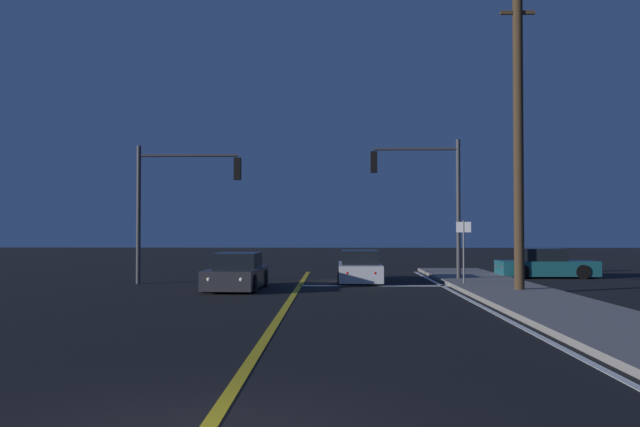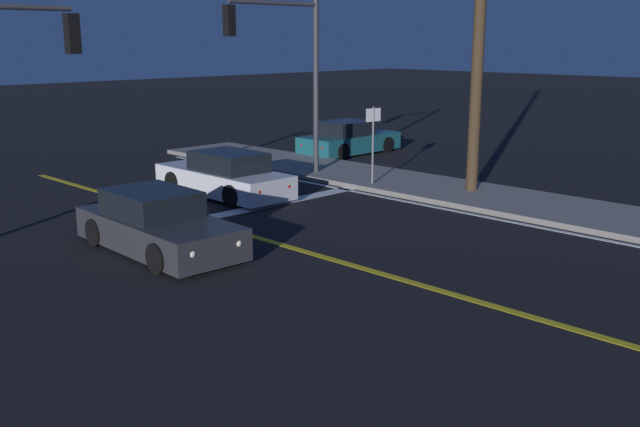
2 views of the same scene
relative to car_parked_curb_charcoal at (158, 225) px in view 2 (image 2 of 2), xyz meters
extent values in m
cube|color=gold|center=(2.23, -7.62, -0.58)|extent=(0.20, 36.73, 0.01)
cube|color=white|center=(5.15, 1.68, -0.58)|extent=(5.83, 0.50, 0.01)
cube|color=#2D2D33|center=(0.00, -0.06, -0.14)|extent=(1.96, 4.43, 0.68)
cube|color=black|center=(0.01, 0.20, 0.46)|extent=(1.62, 2.06, 0.60)
cylinder|color=black|center=(0.78, -1.45, -0.26)|extent=(0.24, 0.65, 0.64)
cylinder|color=black|center=(-0.89, -1.38, -0.26)|extent=(0.24, 0.65, 0.64)
cylinder|color=black|center=(0.88, 1.26, -0.26)|extent=(0.24, 0.65, 0.64)
cylinder|color=black|center=(-0.78, 1.32, -0.26)|extent=(0.24, 0.65, 0.64)
sphere|color=#FFF4CC|center=(0.47, -2.20, -0.06)|extent=(0.18, 0.18, 0.18)
sphere|color=#FFF4CC|center=(-0.64, -2.16, -0.06)|extent=(0.18, 0.18, 0.18)
sphere|color=red|center=(0.63, 2.05, -0.06)|extent=(0.14, 0.14, 0.14)
sphere|color=red|center=(-0.47, 2.09, -0.06)|extent=(0.14, 0.14, 0.14)
cube|color=silver|center=(4.66, 3.67, -0.14)|extent=(1.77, 4.66, 0.68)
cube|color=black|center=(4.66, 3.40, 0.46)|extent=(1.51, 2.15, 0.60)
cylinder|color=black|center=(3.85, 5.12, -0.26)|extent=(0.22, 0.64, 0.64)
cylinder|color=black|center=(5.48, 5.11, -0.26)|extent=(0.22, 0.64, 0.64)
cylinder|color=black|center=(3.84, 2.24, -0.26)|extent=(0.22, 0.64, 0.64)
cylinder|color=black|center=(5.46, 2.23, -0.26)|extent=(0.22, 0.64, 0.64)
sphere|color=#FFF4CC|center=(4.13, 5.94, -0.06)|extent=(0.18, 0.18, 0.18)
sphere|color=#FFF4CC|center=(5.21, 5.94, -0.06)|extent=(0.18, 0.18, 0.18)
sphere|color=red|center=(4.11, 1.40, -0.06)|extent=(0.14, 0.14, 0.14)
sphere|color=red|center=(5.19, 1.40, -0.06)|extent=(0.14, 0.14, 0.14)
cube|color=#195960|center=(13.34, 6.55, -0.14)|extent=(4.37, 1.86, 0.68)
cube|color=black|center=(13.08, 6.55, 0.46)|extent=(2.02, 1.59, 0.60)
cylinder|color=black|center=(14.68, 7.42, -0.26)|extent=(0.64, 0.22, 0.64)
cylinder|color=black|center=(14.69, 5.70, -0.26)|extent=(0.64, 0.22, 0.64)
cylinder|color=black|center=(11.98, 7.40, -0.26)|extent=(0.64, 0.22, 0.64)
cylinder|color=black|center=(11.99, 5.69, -0.26)|extent=(0.64, 0.22, 0.64)
sphere|color=#FFF4CC|center=(15.45, 7.13, -0.06)|extent=(0.18, 0.18, 0.18)
sphere|color=#FFF4CC|center=(15.46, 6.00, -0.06)|extent=(0.18, 0.18, 0.18)
sphere|color=red|center=(11.20, 7.11, -0.06)|extent=(0.14, 0.14, 0.14)
sphere|color=red|center=(11.21, 5.97, -0.06)|extent=(0.14, 0.14, 0.14)
cylinder|color=#38383D|center=(8.86, 3.98, 2.44)|extent=(0.18, 0.18, 6.04)
cylinder|color=#38383D|center=(7.08, 3.98, 5.06)|extent=(3.58, 0.12, 0.12)
cube|color=black|center=(5.29, 3.98, 4.51)|extent=(0.28, 0.28, 0.90)
sphere|color=red|center=(5.29, 3.98, 4.78)|extent=(0.22, 0.22, 0.22)
sphere|color=#4C2D05|center=(5.29, 3.98, 4.51)|extent=(0.22, 0.22, 0.22)
sphere|color=#0A3814|center=(5.29, 3.98, 4.24)|extent=(0.22, 0.22, 0.22)
cube|color=black|center=(-0.35, 2.58, 4.10)|extent=(0.28, 0.28, 0.90)
sphere|color=red|center=(-0.35, 2.58, 4.37)|extent=(0.22, 0.22, 0.22)
sphere|color=#4C2D05|center=(-0.35, 2.58, 4.10)|extent=(0.22, 0.22, 0.22)
sphere|color=#0A3814|center=(-0.35, 2.58, 3.83)|extent=(0.22, 0.22, 0.22)
cylinder|color=#42301E|center=(9.96, -1.54, 4.98)|extent=(0.34, 0.34, 11.12)
cylinder|color=slate|center=(8.56, 1.18, 0.69)|extent=(0.06, 0.06, 2.55)
cube|color=white|center=(8.56, 1.18, 1.72)|extent=(0.56, 0.11, 0.40)
camera|label=1|loc=(3.63, -25.56, 1.59)|focal=38.99mm
camera|label=2|loc=(-8.45, -13.47, 3.99)|focal=40.92mm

